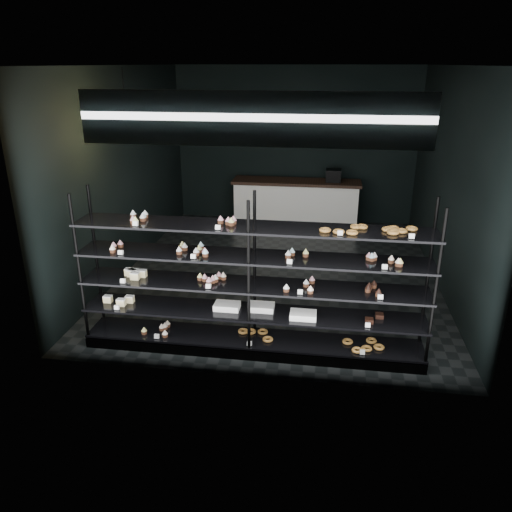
# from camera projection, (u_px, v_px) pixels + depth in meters

# --- Properties ---
(room) EXTENTS (5.01, 6.01, 3.20)m
(room) POSITION_uv_depth(u_px,v_px,m) (281.00, 176.00, 7.69)
(room) COLOR black
(room) RESTS_ON ground
(display_shelf) EXTENTS (4.00, 0.50, 1.91)m
(display_shelf) POSITION_uv_depth(u_px,v_px,m) (249.00, 302.00, 5.80)
(display_shelf) COLOR black
(display_shelf) RESTS_ON room
(signage) EXTENTS (3.30, 0.05, 0.50)m
(signage) POSITION_uv_depth(u_px,v_px,m) (251.00, 119.00, 4.58)
(signage) COLOR #0D1442
(signage) RESTS_ON room
(pendant_lamp) EXTENTS (0.36, 0.36, 0.91)m
(pendant_lamp) POSITION_uv_depth(u_px,v_px,m) (127.00, 128.00, 6.38)
(pendant_lamp) COLOR black
(pendant_lamp) RESTS_ON room
(service_counter) EXTENTS (2.62, 0.65, 1.23)m
(service_counter) POSITION_uv_depth(u_px,v_px,m) (296.00, 203.00, 10.38)
(service_counter) COLOR white
(service_counter) RESTS_ON room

